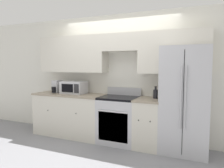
# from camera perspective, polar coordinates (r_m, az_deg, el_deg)

# --- Properties ---
(ground_plane) EXTENTS (12.00, 12.00, 0.00)m
(ground_plane) POSITION_cam_1_polar(r_m,az_deg,el_deg) (4.34, -1.74, -15.94)
(ground_plane) COLOR gray
(wall_back) EXTENTS (8.00, 0.39, 2.60)m
(wall_back) POSITION_cam_1_polar(r_m,az_deg,el_deg) (4.58, 1.31, 4.40)
(wall_back) COLOR silver
(wall_back) RESTS_ON ground_plane
(lower_cabinets_left) EXTENTS (1.61, 0.64, 0.92)m
(lower_cabinets_left) POSITION_cam_1_polar(r_m,az_deg,el_deg) (4.95, -10.86, -7.76)
(lower_cabinets_left) COLOR beige
(lower_cabinets_left) RESTS_ON ground_plane
(lower_cabinets_right) EXTENTS (0.49, 0.64, 0.92)m
(lower_cabinets_right) POSITION_cam_1_polar(r_m,az_deg,el_deg) (4.22, 9.56, -10.00)
(lower_cabinets_right) COLOR beige
(lower_cabinets_right) RESTS_ON ground_plane
(oven_range) EXTENTS (0.75, 0.65, 1.08)m
(oven_range) POSITION_cam_1_polar(r_m,az_deg,el_deg) (4.41, 1.82, -9.24)
(oven_range) COLOR #B7B7BC
(oven_range) RESTS_ON ground_plane
(refrigerator) EXTENTS (0.81, 0.80, 1.87)m
(refrigerator) POSITION_cam_1_polar(r_m,az_deg,el_deg) (4.09, 18.66, -3.91)
(refrigerator) COLOR #B7B7BC
(refrigerator) RESTS_ON ground_plane
(microwave) EXTENTS (0.52, 0.36, 0.27)m
(microwave) POSITION_cam_1_polar(r_m,az_deg,el_deg) (4.87, -9.96, -0.88)
(microwave) COLOR #B7B7BC
(microwave) RESTS_ON lower_cabinets_left
(bottle) EXTENTS (0.09, 0.09, 0.23)m
(bottle) POSITION_cam_1_polar(r_m,az_deg,el_deg) (4.19, 11.28, -2.48)
(bottle) COLOR black
(bottle) RESTS_ON lower_cabinets_right
(paper_towel_holder) EXTENTS (0.15, 0.28, 0.28)m
(paper_towel_holder) POSITION_cam_1_polar(r_m,az_deg,el_deg) (5.12, -14.22, -0.71)
(paper_towel_holder) COLOR #B7B7BC
(paper_towel_holder) RESTS_ON lower_cabinets_left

